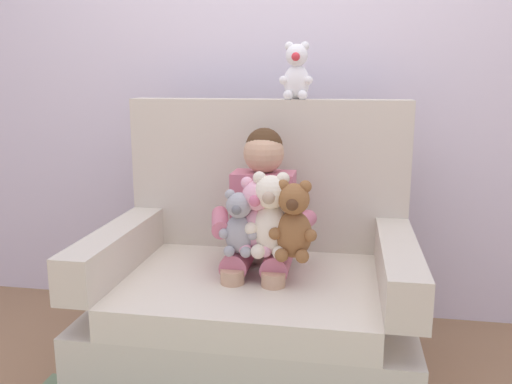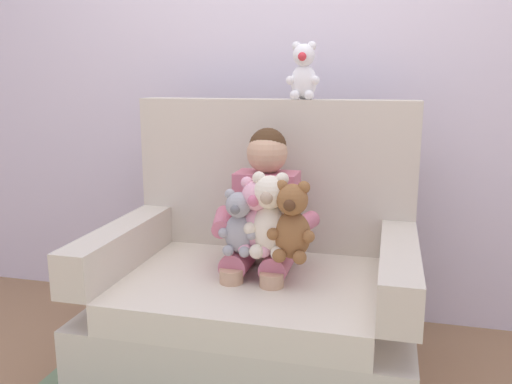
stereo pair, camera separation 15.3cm
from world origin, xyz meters
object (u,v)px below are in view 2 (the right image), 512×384
Objects in this scene: seated_child at (263,219)px; plush_brown at (292,223)px; armchair at (258,294)px; plush_cream at (270,217)px; plush_white_on_backrest at (304,73)px; plush_pink at (257,218)px; plush_grey at (239,224)px.

plush_brown is at bearing -41.40° from seated_child.
armchair is 4.18× the size of plush_brown.
seated_child is at bearing 100.35° from plush_cream.
plush_brown is at bearing -68.92° from plush_white_on_backrest.
plush_grey is at bearing -146.05° from plush_pink.
armchair is 0.44m from plush_brown.
plush_cream is at bearing -80.01° from plush_white_on_backrest.
seated_child is at bearing 123.19° from plush_brown.
armchair is 0.33m from seated_child.
seated_child is 0.14m from plush_pink.
armchair is 0.41m from plush_cream.
armchair reaches higher than plush_brown.
plush_brown reaches higher than plush_pink.
plush_cream is at bearing -59.14° from armchair.
seated_child is 0.17m from plush_grey.
plush_grey is at bearing 172.17° from plush_cream.
armchair is 0.39m from plush_pink.
plush_brown is 0.73m from plush_white_on_backrest.
plush_brown is (0.15, -0.17, 0.04)m from seated_child.
plush_pink is 0.92× the size of plush_cream.
seated_child is at bearing -93.83° from plush_white_on_backrest.
seated_child is 2.72× the size of plush_pink.
plush_pink reaches higher than plush_grey.
plush_cream is (0.12, 0.01, 0.03)m from plush_grey.
plush_cream is (0.05, -0.02, 0.01)m from plush_pink.
plush_cream reaches higher than plush_brown.
plush_grey is 0.75m from plush_white_on_backrest.
plush_brown is 0.15m from plush_pink.
plush_cream is (0.06, -0.15, 0.05)m from seated_child.
seated_child reaches higher than plush_cream.
plush_grey is 0.78× the size of plush_cream.
plush_white_on_backrest is (0.05, 0.45, 0.54)m from plush_cream.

